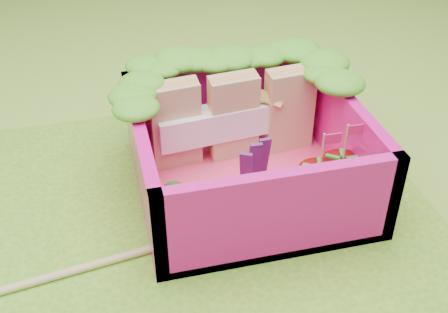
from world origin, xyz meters
The scene contains 13 objects.
ground centered at (0.00, 0.00, 0.00)m, with size 14.00×14.00×0.00m, color #8FBA34.
placemat centered at (0.00, 0.00, 0.01)m, with size 2.60×2.60×0.03m, color #5EA625.
bento_floor centered at (0.28, 0.24, 0.06)m, with size 1.30×1.30×0.05m, color #FF4174.
bento_box centered at (0.28, 0.24, 0.31)m, with size 1.30×1.30×0.55m.
lettuce_ruffle centered at (0.28, 0.72, 0.64)m, with size 1.43×0.77×0.11m.
sandwich_stack centered at (0.28, 0.56, 0.35)m, with size 1.06×0.27×0.55m.
broccoli centered at (-0.21, -0.06, 0.25)m, with size 0.31×0.31×0.24m.
carrot_sticks centered at (0.01, -0.08, 0.21)m, with size 0.11×0.11×0.27m.
purple_wedges centered at (0.28, 0.10, 0.27)m, with size 0.20×0.15×0.38m.
strawberry_left centered at (0.61, -0.08, 0.21)m, with size 0.25×0.25×0.49m.
strawberry_right centered at (0.77, -0.02, 0.21)m, with size 0.25×0.25×0.49m.
snap_peas centered at (0.61, -0.09, 0.11)m, with size 0.65×0.31×0.05m.
chopsticks centered at (-1.09, -0.28, 0.05)m, with size 2.01×0.35×0.04m.
Camera 1 is at (-0.51, -2.37, 2.17)m, focal length 45.00 mm.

